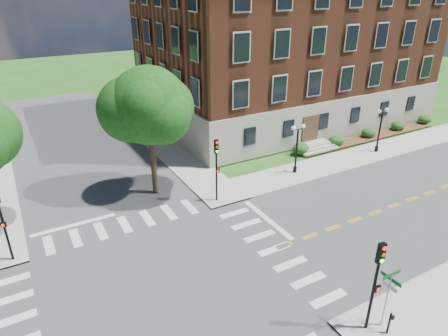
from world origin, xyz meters
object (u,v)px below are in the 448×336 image
traffic_signal_se (377,276)px  twin_lamp_west (297,146)px  traffic_signal_nw (1,215)px  twin_lamp_east (380,128)px  street_sign_pole (389,289)px  push_button_post (390,322)px  traffic_signal_ne (216,163)px

traffic_signal_se → twin_lamp_west: traffic_signal_se is taller
traffic_signal_nw → twin_lamp_east: size_ratio=1.13×
twin_lamp_west → twin_lamp_east: size_ratio=1.00×
traffic_signal_nw → street_sign_pole: traffic_signal_nw is taller
twin_lamp_west → street_sign_pole: (-6.93, -15.27, -0.21)m
traffic_signal_se → traffic_signal_nw: same height
street_sign_pole → push_button_post: bearing=-107.7°
traffic_signal_nw → twin_lamp_east: bearing=2.0°
twin_lamp_east → street_sign_pole: 22.46m
traffic_signal_se → push_button_post: bearing=-49.2°
traffic_signal_nw → street_sign_pole: (14.92, -13.98, -0.88)m
twin_lamp_east → push_button_post: twin_lamp_east is taller
push_button_post → traffic_signal_nw: bearing=135.5°
traffic_signal_se → push_button_post: (0.61, -0.71, -2.39)m
twin_lamp_west → street_sign_pole: 16.77m
traffic_signal_nw → twin_lamp_east: 31.57m
traffic_signal_ne → twin_lamp_west: traffic_signal_ne is taller
traffic_signal_ne → twin_lamp_east: (17.79, 0.82, -0.66)m
traffic_signal_ne → traffic_signal_nw: 13.75m
traffic_signal_ne → push_button_post: bearing=-86.1°
traffic_signal_se → traffic_signal_nw: (-14.15, 13.78, 0.00)m
twin_lamp_east → push_button_post: (-16.78, -15.61, -1.73)m
traffic_signal_nw → push_button_post: (14.76, -14.48, -2.39)m
traffic_signal_ne → twin_lamp_west: (8.10, 0.99, -0.66)m
twin_lamp_west → twin_lamp_east: (9.69, -0.17, 0.00)m
twin_lamp_east → traffic_signal_se: bearing=-139.4°
push_button_post → twin_lamp_east: bearing=42.9°
traffic_signal_ne → street_sign_pole: bearing=-85.3°
traffic_signal_se → twin_lamp_east: size_ratio=1.13×
street_sign_pole → push_button_post: (-0.16, -0.50, -1.51)m
traffic_signal_nw → push_button_post: bearing=-44.5°
twin_lamp_west → street_sign_pole: twin_lamp_west is taller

